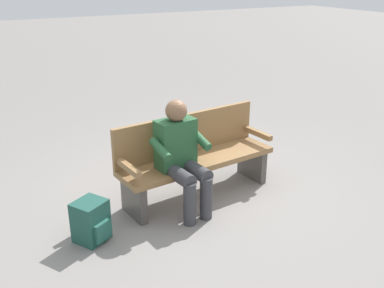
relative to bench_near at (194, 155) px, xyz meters
The scene contains 4 objects.
ground_plane 0.46m from the bench_near, 96.32° to the left, with size 40.00×40.00×0.00m, color gray.
bench_near is the anchor object (origin of this frame).
person_seated 0.43m from the bench_near, 42.34° to the left, with size 0.60×0.60×1.18m.
backpack 1.37m from the bench_near, 16.04° to the left, with size 0.37×0.38×0.40m.
Camera 1 is at (2.18, 3.88, 2.39)m, focal length 41.64 mm.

